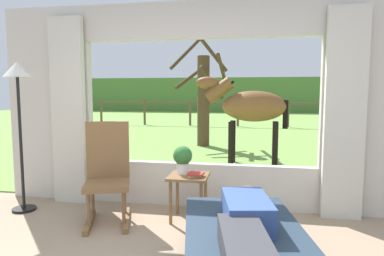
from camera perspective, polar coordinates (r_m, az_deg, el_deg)
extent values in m
cube|color=beige|center=(5.08, -22.11, 3.50)|extent=(1.15, 0.12, 2.55)
cube|color=beige|center=(4.49, 27.53, 2.97)|extent=(1.15, 0.12, 2.55)
cube|color=beige|center=(4.51, 1.06, -9.23)|extent=(2.90, 0.12, 0.55)
cube|color=beige|center=(4.43, 1.12, 17.27)|extent=(2.90, 0.12, 0.45)
cube|color=beige|center=(4.79, -19.58, 2.56)|extent=(0.44, 0.10, 2.40)
cube|color=beige|center=(4.28, 23.74, 2.02)|extent=(0.44, 0.10, 2.40)
cube|color=#759E47|center=(15.28, 7.65, 0.55)|extent=(36.00, 21.68, 0.02)
cube|color=#4F7737|center=(25.04, 8.76, 5.40)|extent=(36.00, 2.00, 2.40)
cube|color=#233342|center=(2.76, 8.81, -18.25)|extent=(1.20, 1.84, 0.18)
cube|color=#334C8C|center=(2.82, 8.96, -13.31)|extent=(0.44, 0.65, 0.22)
cube|color=#333338|center=(2.28, 8.57, -18.68)|extent=(0.40, 0.72, 0.18)
sphere|color=tan|center=(3.19, 9.13, -11.04)|extent=(0.20, 0.20, 0.20)
cube|color=brown|center=(3.98, -13.74, -9.03)|extent=(0.61, 0.61, 0.06)
cube|color=brown|center=(4.11, -13.62, -3.69)|extent=(0.47, 0.22, 0.68)
cube|color=brown|center=(4.12, -16.46, -14.54)|extent=(0.28, 0.66, 0.06)
cube|color=brown|center=(4.09, -10.71, -14.57)|extent=(0.28, 0.66, 0.06)
cylinder|color=brown|center=(3.88, -16.60, -12.64)|extent=(0.04, 0.04, 0.38)
cylinder|color=brown|center=(3.85, -11.15, -12.65)|extent=(0.04, 0.04, 0.38)
cylinder|color=brown|center=(4.22, -15.95, -11.09)|extent=(0.04, 0.04, 0.38)
cylinder|color=brown|center=(4.19, -10.97, -11.08)|extent=(0.04, 0.04, 0.38)
cube|color=brown|center=(3.96, -0.56, -7.93)|extent=(0.44, 0.44, 0.03)
cylinder|color=brown|center=(3.91, -3.54, -12.10)|extent=(0.04, 0.04, 0.49)
cylinder|color=brown|center=(3.85, 1.50, -12.40)|extent=(0.04, 0.04, 0.49)
cylinder|color=brown|center=(4.23, -2.42, -10.69)|extent=(0.04, 0.04, 0.49)
cylinder|color=brown|center=(4.17, 2.23, -10.94)|extent=(0.04, 0.04, 0.49)
cylinder|color=silver|center=(4.02, -1.53, -6.64)|extent=(0.14, 0.14, 0.12)
sphere|color=#2D6B2D|center=(3.99, -1.54, -4.53)|extent=(0.22, 0.22, 0.22)
cube|color=beige|center=(3.89, 0.46, -7.81)|extent=(0.17, 0.14, 0.02)
cube|color=#B22D28|center=(3.87, 0.62, -7.52)|extent=(0.18, 0.16, 0.02)
cylinder|color=black|center=(4.87, -25.80, -11.86)|extent=(0.28, 0.28, 0.03)
cylinder|color=black|center=(4.69, -26.25, -2.51)|extent=(0.04, 0.04, 1.63)
cone|color=white|center=(4.66, -26.77, 8.57)|extent=(0.32, 0.32, 0.18)
ellipsoid|color=brown|center=(6.89, 10.11, 3.53)|extent=(1.26, 0.62, 0.60)
cylinder|color=brown|center=(6.95, 4.51, 6.20)|extent=(0.61, 0.29, 0.53)
ellipsoid|color=brown|center=(6.99, 2.56, 7.43)|extent=(0.49, 0.22, 0.24)
cube|color=black|center=(6.94, 5.17, 6.43)|extent=(0.43, 0.10, 0.32)
cylinder|color=black|center=(6.89, 15.07, 2.17)|extent=(0.10, 0.10, 0.55)
cylinder|color=black|center=(6.83, 6.40, -2.54)|extent=(0.11, 0.11, 0.85)
cylinder|color=black|center=(7.15, 6.70, -2.17)|extent=(0.11, 0.11, 0.85)
cylinder|color=black|center=(6.79, 13.47, -2.73)|extent=(0.11, 0.11, 0.85)
cylinder|color=black|center=(7.11, 13.45, -2.34)|extent=(0.11, 0.11, 0.85)
cylinder|color=#4C3823|center=(9.15, 1.88, 4.40)|extent=(0.32, 0.32, 2.35)
cylinder|color=#47331E|center=(9.42, -0.41, 8.22)|extent=(0.60, 1.13, 0.63)
cylinder|color=#47331E|center=(9.05, 5.08, 9.04)|extent=(0.22, 1.27, 0.88)
cylinder|color=#47331E|center=(8.85, 3.24, 7.44)|extent=(0.60, 0.57, 0.86)
cylinder|color=#47331E|center=(8.79, 3.10, 12.45)|extent=(0.84, 0.57, 1.00)
cylinder|color=#47331E|center=(9.57, -0.77, 12.39)|extent=(0.75, 1.20, 1.03)
cylinder|color=brown|center=(16.82, -20.86, 2.63)|extent=(0.10, 0.10, 1.10)
cylinder|color=brown|center=(15.88, -14.66, 2.65)|extent=(0.10, 0.10, 1.10)
cylinder|color=brown|center=(15.15, -7.78, 2.63)|extent=(0.10, 0.10, 1.10)
cylinder|color=brown|center=(14.65, -0.31, 2.57)|extent=(0.10, 0.10, 1.10)
cylinder|color=brown|center=(14.42, 7.53, 2.46)|extent=(0.10, 0.10, 1.10)
cylinder|color=brown|center=(14.46, 15.48, 2.31)|extent=(0.10, 0.10, 1.10)
cylinder|color=brown|center=(14.77, 23.23, 2.11)|extent=(0.10, 0.10, 1.10)
cube|color=brown|center=(14.40, 7.55, 4.05)|extent=(16.00, 0.06, 0.08)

